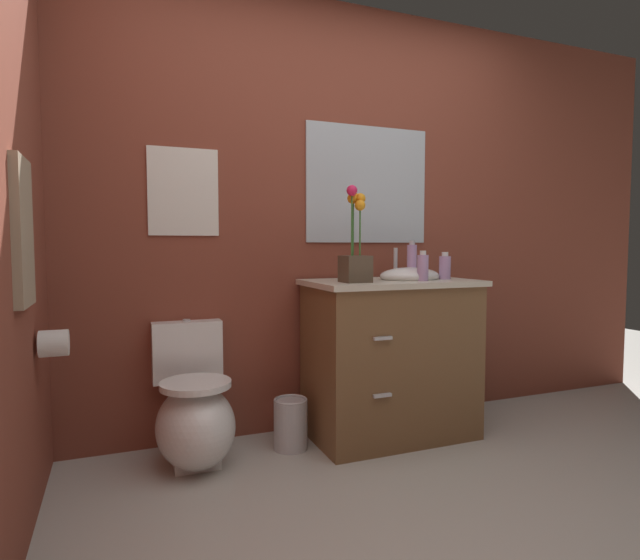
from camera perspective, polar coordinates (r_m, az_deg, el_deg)
The scene contains 12 objects.
wall_back at distance 3.16m, azimuth 4.20°, elevation 6.90°, with size 4.65×0.05×2.50m, color brown.
toilet at distance 2.69m, azimuth -13.82°, elevation -14.39°, with size 0.38×0.59×0.69m.
vanity_cabinet at distance 2.96m, azimuth 7.89°, elevation -8.38°, with size 0.94×0.56×1.07m.
flower_vase at distance 2.69m, azimuth 3.95°, elevation 3.21°, with size 0.14×0.14×0.50m.
soap_bottle at distance 3.00m, azimuth 10.18°, elevation 2.07°, with size 0.06×0.06×0.22m.
lotion_bottle at distance 3.03m, azimuth 13.72°, elevation 1.42°, with size 0.07×0.07×0.16m.
hand_wash_bottle at distance 2.86m, azimuth 11.37°, elevation 1.41°, with size 0.06×0.06×0.17m.
trash_bin at distance 2.83m, azimuth -3.29°, elevation -15.65°, with size 0.18×0.18×0.27m.
wall_poster at distance 2.84m, azimuth -14.95°, elevation 9.46°, with size 0.36×0.01×0.46m, color silver.
wall_mirror at distance 3.17m, azimuth 5.34°, elevation 10.51°, with size 0.80×0.01×0.70m, color #B2BCC6.
hanging_towel at distance 2.07m, azimuth -30.18°, elevation 4.60°, with size 0.03×0.28×0.52m, color gray.
toilet_paper_roll at distance 2.39m, azimuth -27.50°, elevation -6.26°, with size 0.11×0.11×0.11m, color white.
Camera 1 is at (-1.18, -1.32, 1.08)m, focal length 28.76 mm.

